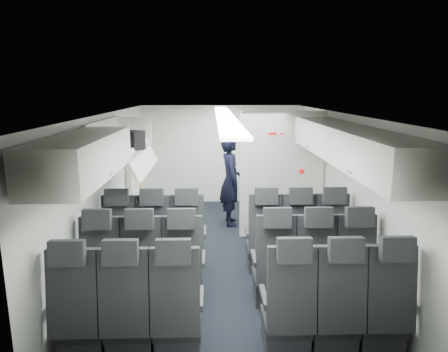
{
  "coord_description": "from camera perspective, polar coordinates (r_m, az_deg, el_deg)",
  "views": [
    {
      "loc": [
        -0.18,
        -5.72,
        2.47
      ],
      "look_at": [
        0.0,
        0.4,
        1.15
      ],
      "focal_mm": 32.0,
      "sensor_mm": 36.0,
      "label": 1
    }
  ],
  "objects": [
    {
      "name": "cabin_shell",
      "position": [
        5.88,
        0.12,
        -1.07
      ],
      "size": [
        3.41,
        6.01,
        2.16
      ],
      "color": "black",
      "rests_on": "ground"
    },
    {
      "name": "seat_row_front",
      "position": [
        5.59,
        0.29,
        -9.54
      ],
      "size": [
        3.33,
        0.56,
        1.24
      ],
      "color": "black",
      "rests_on": "cabin_shell"
    },
    {
      "name": "seat_row_mid",
      "position": [
        4.76,
        0.68,
        -13.55
      ],
      "size": [
        3.33,
        0.56,
        1.24
      ],
      "color": "black",
      "rests_on": "cabin_shell"
    },
    {
      "name": "seat_row_rear",
      "position": [
        3.97,
        1.25,
        -19.18
      ],
      "size": [
        3.33,
        0.56,
        1.24
      ],
      "color": "black",
      "rests_on": "cabin_shell"
    },
    {
      "name": "overhead_bin_left_rear",
      "position": [
        3.96,
        -19.59,
        2.59
      ],
      "size": [
        0.53,
        1.8,
        0.4
      ],
      "color": "silver",
      "rests_on": "cabin_shell"
    },
    {
      "name": "overhead_bin_left_front_open",
      "position": [
        5.66,
        -14.59,
        4.33
      ],
      "size": [
        0.64,
        1.7,
        0.72
      ],
      "color": "#9E9E93",
      "rests_on": "cabin_shell"
    },
    {
      "name": "overhead_bin_right_rear",
      "position": [
        4.09,
        21.1,
        2.76
      ],
      "size": [
        0.53,
        1.8,
        0.4
      ],
      "color": "silver",
      "rests_on": "cabin_shell"
    },
    {
      "name": "overhead_bin_right_front",
      "position": [
        5.73,
        14.41,
        5.67
      ],
      "size": [
        0.53,
        1.7,
        0.4
      ],
      "color": "silver",
      "rests_on": "cabin_shell"
    },
    {
      "name": "bulkhead_partition",
      "position": [
        6.77,
        8.22,
        0.15
      ],
      "size": [
        1.4,
        0.15,
        2.13
      ],
      "color": "silver",
      "rests_on": "cabin_shell"
    },
    {
      "name": "galley_unit",
      "position": [
        8.65,
        5.84,
        1.98
      ],
      "size": [
        0.85,
        0.52,
        1.9
      ],
      "color": "#939399",
      "rests_on": "cabin_shell"
    },
    {
      "name": "boarding_door",
      "position": [
        7.57,
        -12.76,
        0.32
      ],
      "size": [
        0.12,
        1.27,
        1.86
      ],
      "color": "silver",
      "rests_on": "cabin_shell"
    },
    {
      "name": "flight_attendant",
      "position": [
        7.37,
        0.95,
        -0.66
      ],
      "size": [
        0.46,
        0.65,
        1.67
      ],
      "primitive_type": "imported",
      "rotation": [
        0.0,
        0.0,
        1.67
      ],
      "color": "black",
      "rests_on": "ground"
    },
    {
      "name": "carry_on_bag",
      "position": [
        5.58,
        -13.86,
        4.93
      ],
      "size": [
        0.51,
        0.43,
        0.26
      ],
      "primitive_type": "cube",
      "rotation": [
        0.0,
        0.0,
        -0.33
      ],
      "color": "black",
      "rests_on": "overhead_bin_left_front_open"
    },
    {
      "name": "papers",
      "position": [
        7.28,
        2.47,
        1.2
      ],
      "size": [
        0.19,
        0.02,
        0.13
      ],
      "primitive_type": "cube",
      "rotation": [
        0.0,
        0.0,
        -0.01
      ],
      "color": "white",
      "rests_on": "flight_attendant"
    }
  ]
}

